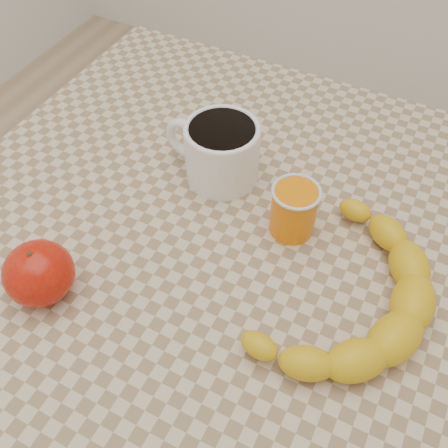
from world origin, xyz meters
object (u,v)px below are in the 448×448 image
at_px(coffee_mug, 220,149).
at_px(banana, 347,293).
at_px(orange_juice_glass, 294,209).
at_px(table, 224,270).
at_px(apple, 39,273).

distance_m(coffee_mug, banana, 0.27).
bearing_deg(orange_juice_glass, banana, -39.17).
bearing_deg(coffee_mug, banana, -29.37).
bearing_deg(banana, orange_juice_glass, 158.94).
distance_m(table, coffee_mug, 0.17).
distance_m(apple, banana, 0.36).
xyz_separation_m(coffee_mug, apple, (-0.10, -0.27, -0.01)).
bearing_deg(coffee_mug, orange_juice_glass, -20.40).
xyz_separation_m(coffee_mug, orange_juice_glass, (0.13, -0.05, -0.01)).
bearing_deg(banana, coffee_mug, 168.74).
bearing_deg(apple, banana, 23.77).
bearing_deg(coffee_mug, apple, -109.34).
relative_size(table, coffee_mug, 5.37).
distance_m(table, orange_juice_glass, 0.15).
height_order(coffee_mug, banana, coffee_mug).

